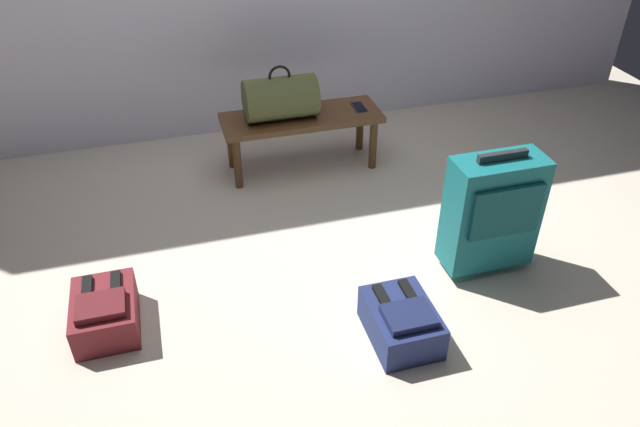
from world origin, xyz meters
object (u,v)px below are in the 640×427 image
suitcase_upright_teal (492,212)px  backpack_maroon (105,312)px  bench (302,123)px  backpack_navy (401,322)px  duffel_bag_olive (280,98)px  cell_phone (359,107)px

suitcase_upright_teal → backpack_maroon: size_ratio=1.77×
bench → backpack_navy: 1.60m
duffel_bag_olive → cell_phone: (0.51, 0.01, -0.13)m
cell_phone → backpack_navy: size_ratio=0.38×
bench → suitcase_upright_teal: (0.65, -1.24, 0.03)m
duffel_bag_olive → backpack_navy: 1.65m
bench → duffel_bag_olive: duffel_bag_olive is taller
duffel_bag_olive → suitcase_upright_teal: duffel_bag_olive is taller
backpack_maroon → cell_phone: bearing=36.0°
cell_phone → backpack_maroon: size_ratio=0.38×
bench → duffel_bag_olive: bearing=180.0°
duffel_bag_olive → suitcase_upright_teal: bearing=-58.0°
cell_phone → backpack_maroon: (-1.61, -1.17, -0.28)m
bench → cell_phone: bearing=0.9°
suitcase_upright_teal → bench: bearing=117.5°
bench → backpack_maroon: size_ratio=2.63×
duffel_bag_olive → suitcase_upright_teal: 1.47m
duffel_bag_olive → cell_phone: 0.53m
cell_phone → suitcase_upright_teal: bearing=-78.1°
duffel_bag_olive → backpack_maroon: bearing=-133.3°
duffel_bag_olive → backpack_navy: size_ratio=1.16×
suitcase_upright_teal → duffel_bag_olive: bearing=122.0°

